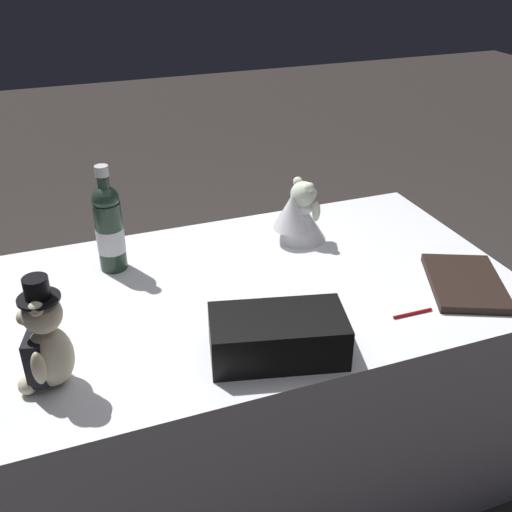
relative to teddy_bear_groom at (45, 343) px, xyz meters
name	(u,v)px	position (x,y,z in m)	size (l,w,h in m)	color
ground_plane	(256,461)	(-0.60, -0.24, -0.86)	(12.00, 12.00, 0.00)	#2D2826
reception_table	(256,381)	(-0.60, -0.24, -0.49)	(1.55, 0.92, 0.75)	white
teddy_bear_groom	(45,343)	(0.00, 0.00, 0.00)	(0.14, 0.14, 0.29)	beige
teddy_bear_bride	(299,215)	(-0.84, -0.47, -0.03)	(0.21, 0.17, 0.21)	white
champagne_bottle	(109,227)	(-0.22, -0.49, 0.03)	(0.09, 0.09, 0.34)	#233729
signing_pen	(414,313)	(-0.96, 0.06, -0.11)	(0.13, 0.01, 0.01)	maroon
gift_case_black	(278,336)	(-0.54, 0.09, -0.06)	(0.37, 0.25, 0.11)	black
guestbook	(465,283)	(-1.18, -0.02, -0.11)	(0.21, 0.30, 0.02)	black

